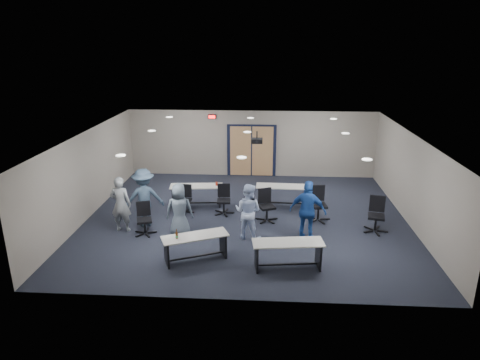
# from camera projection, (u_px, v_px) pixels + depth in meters

# --- Properties ---
(floor) EXTENTS (10.00, 10.00, 0.00)m
(floor) POSITION_uv_depth(u_px,v_px,m) (246.00, 218.00, 13.57)
(floor) COLOR black
(floor) RESTS_ON ground
(back_wall) EXTENTS (10.00, 0.04, 2.70)m
(back_wall) POSITION_uv_depth(u_px,v_px,m) (252.00, 144.00, 17.41)
(back_wall) COLOR gray
(back_wall) RESTS_ON floor
(front_wall) EXTENTS (10.00, 0.04, 2.70)m
(front_wall) POSITION_uv_depth(u_px,v_px,m) (236.00, 244.00, 8.88)
(front_wall) COLOR gray
(front_wall) RESTS_ON floor
(left_wall) EXTENTS (0.04, 9.00, 2.70)m
(left_wall) POSITION_uv_depth(u_px,v_px,m) (88.00, 175.00, 13.44)
(left_wall) COLOR gray
(left_wall) RESTS_ON floor
(right_wall) EXTENTS (0.04, 9.00, 2.70)m
(right_wall) POSITION_uv_depth(u_px,v_px,m) (412.00, 181.00, 12.85)
(right_wall) COLOR gray
(right_wall) RESTS_ON floor
(ceiling) EXTENTS (10.00, 9.00, 0.04)m
(ceiling) POSITION_uv_depth(u_px,v_px,m) (247.00, 135.00, 12.73)
(ceiling) COLOR white
(ceiling) RESTS_ON back_wall
(double_door) EXTENTS (2.00, 0.07, 2.20)m
(double_door) POSITION_uv_depth(u_px,v_px,m) (252.00, 151.00, 17.47)
(double_door) COLOR black
(double_door) RESTS_ON back_wall
(exit_sign) EXTENTS (0.32, 0.07, 0.18)m
(exit_sign) POSITION_uv_depth(u_px,v_px,m) (212.00, 117.00, 17.11)
(exit_sign) COLOR black
(exit_sign) RESTS_ON back_wall
(ceiling_projector) EXTENTS (0.35, 0.32, 0.37)m
(ceiling_projector) POSITION_uv_depth(u_px,v_px,m) (257.00, 141.00, 13.27)
(ceiling_projector) COLOR black
(ceiling_projector) RESTS_ON ceiling
(ceiling_can_lights) EXTENTS (6.24, 5.74, 0.02)m
(ceiling_can_lights) POSITION_uv_depth(u_px,v_px,m) (247.00, 134.00, 12.97)
(ceiling_can_lights) COLOR silver
(ceiling_can_lights) RESTS_ON ceiling
(table_front_left) EXTENTS (1.75, 1.18, 0.93)m
(table_front_left) POSITION_uv_depth(u_px,v_px,m) (195.00, 243.00, 10.86)
(table_front_left) COLOR #B9B7AF
(table_front_left) RESTS_ON floor
(table_front_right) EXTENTS (1.79, 0.79, 0.70)m
(table_front_right) POSITION_uv_depth(u_px,v_px,m) (288.00, 250.00, 10.47)
(table_front_right) COLOR #B9B7AF
(table_front_right) RESTS_ON floor
(table_back_left) EXTENTS (1.81, 0.76, 0.83)m
(table_back_left) POSITION_uv_depth(u_px,v_px,m) (197.00, 192.00, 14.45)
(table_back_left) COLOR #B9B7AF
(table_back_left) RESTS_ON floor
(table_back_right) EXTENTS (1.76, 0.63, 0.71)m
(table_back_right) POSITION_uv_depth(u_px,v_px,m) (282.00, 192.00, 14.45)
(table_back_right) COLOR #B9B7AF
(table_back_right) RESTS_ON floor
(chair_back_a) EXTENTS (0.65, 0.65, 0.92)m
(chair_back_a) POSITION_uv_depth(u_px,v_px,m) (184.00, 199.00, 13.85)
(chair_back_a) COLOR black
(chair_back_a) RESTS_ON floor
(chair_back_b) EXTENTS (0.65, 0.65, 0.97)m
(chair_back_b) POSITION_uv_depth(u_px,v_px,m) (224.00, 200.00, 13.75)
(chair_back_b) COLOR black
(chair_back_b) RESTS_ON floor
(chair_back_c) EXTENTS (0.83, 0.83, 1.02)m
(chair_back_c) POSITION_uv_depth(u_px,v_px,m) (267.00, 206.00, 13.20)
(chair_back_c) COLOR black
(chair_back_c) RESTS_ON floor
(chair_back_d) EXTENTS (0.77, 0.77, 1.09)m
(chair_back_d) POSITION_uv_depth(u_px,v_px,m) (319.00, 204.00, 13.22)
(chair_back_d) COLOR black
(chair_back_d) RESTS_ON floor
(chair_loose_left) EXTENTS (0.75, 0.75, 0.95)m
(chair_loose_left) POSITION_uv_depth(u_px,v_px,m) (144.00, 219.00, 12.30)
(chair_loose_left) COLOR black
(chair_loose_left) RESTS_ON floor
(chair_loose_right) EXTENTS (0.80, 0.80, 1.06)m
(chair_loose_right) POSITION_uv_depth(u_px,v_px,m) (376.00, 215.00, 12.44)
(chair_loose_right) COLOR black
(chair_loose_right) RESTS_ON floor
(person_gray) EXTENTS (0.63, 0.44, 1.68)m
(person_gray) POSITION_uv_depth(u_px,v_px,m) (121.00, 204.00, 12.42)
(person_gray) COLOR gray
(person_gray) RESTS_ON floor
(person_plaid) EXTENTS (0.82, 0.58, 1.58)m
(person_plaid) POSITION_uv_depth(u_px,v_px,m) (179.00, 210.00, 12.11)
(person_plaid) COLOR slate
(person_plaid) RESTS_ON floor
(person_lightblue) EXTENTS (0.95, 0.85, 1.62)m
(person_lightblue) POSITION_uv_depth(u_px,v_px,m) (248.00, 211.00, 11.98)
(person_lightblue) COLOR #C0D4FF
(person_lightblue) RESTS_ON floor
(person_navy) EXTENTS (1.10, 0.69, 1.75)m
(person_navy) POSITION_uv_depth(u_px,v_px,m) (308.00, 211.00, 11.83)
(person_navy) COLOR #1B4497
(person_navy) RESTS_ON floor
(person_back) EXTENTS (1.29, 0.97, 1.78)m
(person_back) POSITION_uv_depth(u_px,v_px,m) (144.00, 197.00, 12.80)
(person_back) COLOR #3A4F68
(person_back) RESTS_ON floor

